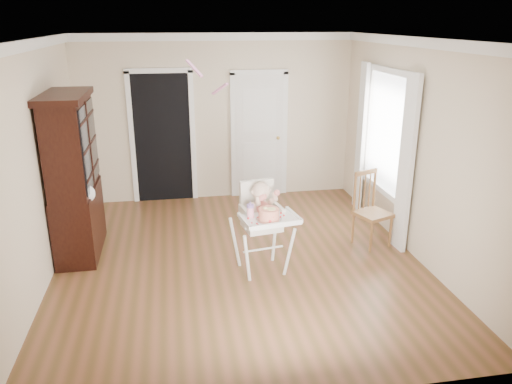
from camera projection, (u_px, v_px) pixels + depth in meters
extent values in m
plane|color=brown|center=(239.00, 261.00, 6.32)|extent=(5.00, 5.00, 0.00)
plane|color=white|center=(236.00, 38.00, 5.43)|extent=(5.00, 5.00, 0.00)
plane|color=beige|center=(217.00, 119.00, 8.20)|extent=(4.50, 0.00, 4.50)
plane|color=beige|center=(36.00, 167.00, 5.51)|extent=(0.00, 5.00, 5.00)
plane|color=beige|center=(416.00, 150.00, 6.24)|extent=(0.00, 5.00, 5.00)
cube|color=black|center=(163.00, 139.00, 8.14)|extent=(0.90, 0.03, 2.10)
cube|color=white|center=(132.00, 140.00, 8.06)|extent=(0.08, 0.05, 2.18)
cube|color=white|center=(193.00, 138.00, 8.21)|extent=(0.08, 0.05, 2.18)
cube|color=white|center=(158.00, 71.00, 7.78)|extent=(1.06, 0.05, 0.08)
cube|color=white|center=(259.00, 137.00, 8.40)|extent=(0.80, 0.05, 2.05)
cube|color=white|center=(233.00, 138.00, 8.33)|extent=(0.08, 0.05, 2.13)
cube|color=white|center=(285.00, 136.00, 8.47)|extent=(0.08, 0.05, 2.13)
sphere|color=gold|center=(278.00, 138.00, 8.42)|extent=(0.06, 0.06, 0.06)
cube|color=white|center=(388.00, 133.00, 6.96)|extent=(0.02, 1.20, 1.60)
cube|color=white|center=(392.00, 71.00, 6.68)|extent=(0.06, 1.36, 0.08)
cube|color=white|center=(406.00, 165.00, 6.30)|extent=(0.08, 0.28, 2.30)
cube|color=white|center=(361.00, 138.00, 7.76)|extent=(0.08, 0.28, 2.30)
cylinder|color=white|center=(247.00, 259.00, 5.70)|extent=(0.12, 0.15, 0.65)
cylinder|color=white|center=(289.00, 253.00, 5.86)|extent=(0.15, 0.12, 0.65)
cylinder|color=white|center=(235.00, 243.00, 6.13)|extent=(0.15, 0.12, 0.65)
cylinder|color=white|center=(275.00, 237.00, 6.29)|extent=(0.12, 0.15, 0.65)
cylinder|color=white|center=(263.00, 249.00, 5.95)|extent=(0.50, 0.11, 0.03)
cube|color=silver|center=(262.00, 225.00, 5.90)|extent=(0.47, 0.45, 0.09)
cube|color=silver|center=(245.00, 217.00, 5.79)|extent=(0.10, 0.37, 0.20)
cube|color=silver|center=(278.00, 212.00, 5.92)|extent=(0.10, 0.37, 0.20)
cube|color=silver|center=(256.00, 199.00, 5.98)|extent=(0.42, 0.13, 0.48)
cube|color=white|center=(270.00, 219.00, 5.61)|extent=(0.67, 0.53, 0.03)
cube|color=white|center=(276.00, 225.00, 5.41)|extent=(0.61, 0.13, 0.04)
ellipsoid|color=beige|center=(261.00, 211.00, 5.87)|extent=(0.27, 0.23, 0.30)
sphere|color=beige|center=(261.00, 191.00, 5.79)|extent=(0.24, 0.24, 0.21)
sphere|color=red|center=(263.00, 208.00, 5.80)|extent=(0.15, 0.15, 0.15)
sphere|color=red|center=(261.00, 198.00, 5.72)|extent=(0.08, 0.08, 0.08)
sphere|color=red|center=(277.00, 193.00, 5.77)|extent=(0.07, 0.07, 0.07)
cylinder|color=silver|center=(269.00, 219.00, 5.56)|extent=(0.30, 0.30, 0.01)
cylinder|color=red|center=(269.00, 214.00, 5.54)|extent=(0.23, 0.23, 0.13)
cylinder|color=#F2E08C|center=(271.00, 210.00, 5.51)|extent=(0.10, 0.10, 0.02)
cylinder|color=pink|center=(250.00, 212.00, 5.61)|extent=(0.08, 0.08, 0.12)
cylinder|color=#835EA6|center=(250.00, 206.00, 5.58)|extent=(0.08, 0.08, 0.03)
cone|color=#835EA6|center=(250.00, 203.00, 5.57)|extent=(0.03, 0.03, 0.04)
cube|color=black|center=(80.00, 221.00, 6.44)|extent=(0.48, 1.15, 0.86)
cube|color=black|center=(70.00, 145.00, 6.11)|extent=(0.44, 1.15, 1.15)
cube|color=black|center=(86.00, 150.00, 5.88)|extent=(0.02, 0.50, 1.01)
cube|color=black|center=(93.00, 139.00, 6.41)|extent=(0.02, 0.50, 1.01)
cube|color=black|center=(64.00, 96.00, 5.91)|extent=(0.52, 1.23, 0.08)
ellipsoid|color=white|center=(87.00, 194.00, 6.00)|extent=(0.19, 0.15, 0.21)
cube|color=brown|center=(373.00, 214.00, 6.65)|extent=(0.53, 0.53, 0.05)
cylinder|color=brown|center=(371.00, 237.00, 6.49)|extent=(0.04, 0.04, 0.44)
cylinder|color=brown|center=(390.00, 231.00, 6.66)|extent=(0.04, 0.04, 0.44)
cylinder|color=brown|center=(353.00, 227.00, 6.78)|extent=(0.04, 0.04, 0.44)
cylinder|color=brown|center=(372.00, 222.00, 6.95)|extent=(0.04, 0.04, 0.44)
cylinder|color=brown|center=(355.00, 193.00, 6.62)|extent=(0.04, 0.04, 0.56)
cylinder|color=brown|center=(374.00, 188.00, 6.79)|extent=(0.04, 0.04, 0.56)
cube|color=brown|center=(366.00, 172.00, 6.62)|extent=(0.36, 0.17, 0.06)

